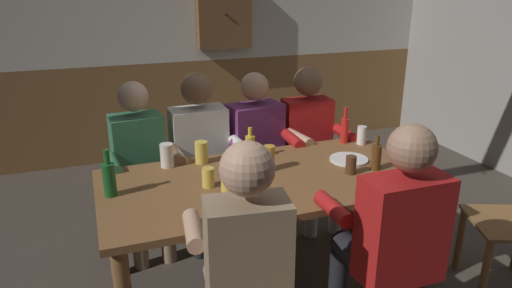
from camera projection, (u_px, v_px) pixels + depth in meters
The scene contains 24 objects.
ground_plane at pixel (266, 284), 2.95m from camera, with size 6.88×6.88×0.00m, color #423A33.
back_wall_wainscot at pixel (181, 108), 5.06m from camera, with size 5.73×0.12×1.01m, color brown.
dining_table at pixel (266, 192), 2.77m from camera, with size 1.91×0.95×0.72m.
person_0 at pixel (141, 161), 3.17m from camera, with size 0.50×0.55×1.19m.
person_1 at pixel (202, 150), 3.31m from camera, with size 0.54×0.52×1.22m.
person_2 at pixel (259, 145), 3.46m from camera, with size 0.57×0.58×1.19m.
person_3 at pixel (311, 139), 3.58m from camera, with size 0.52×0.54×1.21m.
person_4 at pixel (244, 259), 2.01m from camera, with size 0.52×0.54×1.25m.
person_5 at pixel (392, 229), 2.25m from camera, with size 0.54×0.52×1.23m.
table_candle at pixel (235, 196), 2.41m from camera, with size 0.04×0.04×0.08m, color #F9E08C.
condiment_caddy at pixel (397, 181), 2.63m from camera, with size 0.14×0.10×0.05m, color #B2B7BC.
plate_0 at pixel (349, 159), 3.00m from camera, with size 0.25×0.25×0.01m, color white.
bottle_0 at pixel (376, 156), 2.83m from camera, with size 0.06×0.06×0.22m.
bottle_1 at pixel (109, 178), 2.48m from camera, with size 0.07×0.07×0.26m.
bottle_2 at pixel (250, 146), 3.01m from camera, with size 0.06×0.06×0.21m.
bottle_3 at pixel (345, 129), 3.30m from camera, with size 0.06×0.06×0.26m.
pint_glass_0 at pixel (167, 155), 2.88m from camera, with size 0.08×0.08×0.15m, color white.
pint_glass_1 at pixel (201, 152), 2.94m from camera, with size 0.08×0.08×0.14m, color #E5C64C.
pint_glass_2 at pixel (228, 186), 2.49m from camera, with size 0.07×0.07×0.12m, color #E5C64C.
pint_glass_3 at pixel (208, 177), 2.60m from camera, with size 0.07×0.07×0.11m, color #E5C64C.
pint_glass_4 at pixel (351, 165), 2.78m from camera, with size 0.06×0.06×0.11m, color #4C2D19.
pint_glass_5 at pixel (362, 135), 3.28m from camera, with size 0.06×0.06×0.13m, color white.
pint_glass_6 at pixel (269, 158), 2.82m from camera, with size 0.07×0.07×0.16m, color gold.
wall_dart_cabinet at pixel (224, 14), 4.77m from camera, with size 0.56×0.15×0.70m.
Camera 1 is at (-0.92, -2.31, 1.82)m, focal length 32.67 mm.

